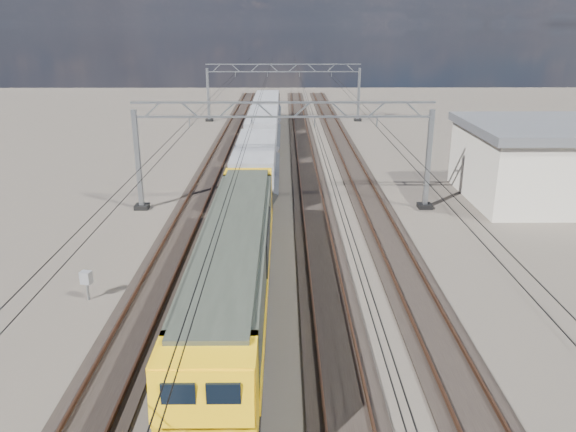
{
  "coord_description": "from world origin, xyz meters",
  "views": [
    {
      "loc": [
        0.03,
        -31.85,
        11.72
      ],
      "look_at": [
        0.24,
        -4.6,
        2.4
      ],
      "focal_mm": 35.0,
      "sensor_mm": 36.0,
      "label": 1
    }
  ],
  "objects_px": {
    "catenary_gantry_far": "(283,90)",
    "hopper_wagon_third": "(267,108)",
    "hopper_wagon_lead": "(256,164)",
    "hopper_wagon_mid": "(263,129)",
    "locomotive": "(236,261)",
    "trackside_cabinet": "(86,278)",
    "catenary_gantry_mid": "(283,151)"
  },
  "relations": [
    {
      "from": "hopper_wagon_lead",
      "to": "hopper_wagon_mid",
      "type": "bearing_deg",
      "value": 90.0
    },
    {
      "from": "hopper_wagon_lead",
      "to": "catenary_gantry_far",
      "type": "bearing_deg",
      "value": 86.48
    },
    {
      "from": "trackside_cabinet",
      "to": "hopper_wagon_third",
      "type": "bearing_deg",
      "value": 96.08
    },
    {
      "from": "catenary_gantry_far",
      "to": "locomotive",
      "type": "height_order",
      "value": "catenary_gantry_far"
    },
    {
      "from": "locomotive",
      "to": "hopper_wagon_mid",
      "type": "bearing_deg",
      "value": 90.0
    },
    {
      "from": "catenary_gantry_far",
      "to": "hopper_wagon_third",
      "type": "relative_size",
      "value": 1.53
    },
    {
      "from": "catenary_gantry_far",
      "to": "hopper_wagon_mid",
      "type": "xyz_separation_m",
      "value": [
        -2.0,
        -18.32,
        -1.67
      ]
    },
    {
      "from": "catenary_gantry_mid",
      "to": "hopper_wagon_lead",
      "type": "relative_size",
      "value": 1.53
    },
    {
      "from": "hopper_wagon_lead",
      "to": "hopper_wagon_mid",
      "type": "xyz_separation_m",
      "value": [
        0.0,
        14.2,
        0.0
      ]
    },
    {
      "from": "catenary_gantry_mid",
      "to": "trackside_cabinet",
      "type": "height_order",
      "value": "catenary_gantry_mid"
    },
    {
      "from": "hopper_wagon_mid",
      "to": "hopper_wagon_third",
      "type": "relative_size",
      "value": 1.0
    },
    {
      "from": "catenary_gantry_mid",
      "to": "catenary_gantry_far",
      "type": "distance_m",
      "value": 36.0
    },
    {
      "from": "hopper_wagon_third",
      "to": "trackside_cabinet",
      "type": "bearing_deg",
      "value": -98.54
    },
    {
      "from": "catenary_gantry_far",
      "to": "trackside_cabinet",
      "type": "bearing_deg",
      "value": -100.11
    },
    {
      "from": "catenary_gantry_mid",
      "to": "hopper_wagon_mid",
      "type": "relative_size",
      "value": 1.53
    },
    {
      "from": "catenary_gantry_mid",
      "to": "hopper_wagon_third",
      "type": "height_order",
      "value": "catenary_gantry_mid"
    },
    {
      "from": "hopper_wagon_mid",
      "to": "trackside_cabinet",
      "type": "height_order",
      "value": "hopper_wagon_mid"
    },
    {
      "from": "locomotive",
      "to": "hopper_wagon_lead",
      "type": "relative_size",
      "value": 1.62
    },
    {
      "from": "catenary_gantry_far",
      "to": "trackside_cabinet",
      "type": "height_order",
      "value": "catenary_gantry_far"
    },
    {
      "from": "catenary_gantry_far",
      "to": "hopper_wagon_lead",
      "type": "bearing_deg",
      "value": -93.52
    },
    {
      "from": "hopper_wagon_lead",
      "to": "hopper_wagon_third",
      "type": "bearing_deg",
      "value": 90.0
    },
    {
      "from": "catenary_gantry_far",
      "to": "catenary_gantry_mid",
      "type": "bearing_deg",
      "value": -90.0
    },
    {
      "from": "catenary_gantry_far",
      "to": "hopper_wagon_lead",
      "type": "distance_m",
      "value": 32.62
    },
    {
      "from": "catenary_gantry_mid",
      "to": "hopper_wagon_lead",
      "type": "xyz_separation_m",
      "value": [
        -2.0,
        3.48,
        -1.67
      ]
    },
    {
      "from": "catenary_gantry_far",
      "to": "hopper_wagon_third",
      "type": "distance_m",
      "value": 4.87
    },
    {
      "from": "catenary_gantry_mid",
      "to": "hopper_wagon_mid",
      "type": "height_order",
      "value": "catenary_gantry_mid"
    },
    {
      "from": "locomotive",
      "to": "hopper_wagon_third",
      "type": "bearing_deg",
      "value": 90.0
    },
    {
      "from": "hopper_wagon_lead",
      "to": "trackside_cabinet",
      "type": "xyz_separation_m",
      "value": [
        -6.76,
        -16.63,
        -1.18
      ]
    },
    {
      "from": "catenary_gantry_mid",
      "to": "hopper_wagon_third",
      "type": "bearing_deg",
      "value": 93.59
    },
    {
      "from": "trackside_cabinet",
      "to": "hopper_wagon_mid",
      "type": "bearing_deg",
      "value": 92.25
    },
    {
      "from": "catenary_gantry_mid",
      "to": "hopper_wagon_third",
      "type": "xyz_separation_m",
      "value": [
        -2.0,
        31.88,
        -1.67
      ]
    },
    {
      "from": "hopper_wagon_third",
      "to": "locomotive",
      "type": "bearing_deg",
      "value": -90.0
    }
  ]
}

